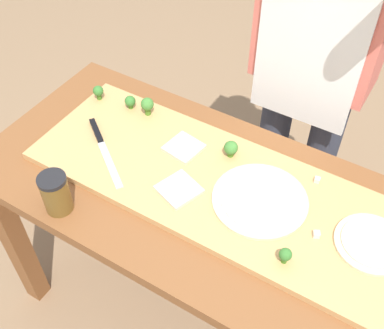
% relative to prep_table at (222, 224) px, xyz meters
% --- Properties ---
extents(ground_plane, '(8.00, 8.00, 0.00)m').
position_rel_prep_table_xyz_m(ground_plane, '(0.00, 0.00, -0.68)').
color(ground_plane, '#896B4C').
extents(prep_table, '(1.56, 0.68, 0.80)m').
position_rel_prep_table_xyz_m(prep_table, '(0.00, 0.00, 0.00)').
color(prep_table, brown).
rests_on(prep_table, ground).
extents(cutting_board, '(1.16, 0.42, 0.02)m').
position_rel_prep_table_xyz_m(cutting_board, '(-0.05, 0.03, 0.14)').
color(cutting_board, tan).
rests_on(cutting_board, prep_table).
extents(chefs_knife, '(0.27, 0.20, 0.02)m').
position_rel_prep_table_xyz_m(chefs_knife, '(-0.44, -0.02, 0.15)').
color(chefs_knife, '#B7BABF').
rests_on(chefs_knife, cutting_board).
extents(pizza_whole_white_garlic, '(0.28, 0.28, 0.02)m').
position_rel_prep_table_xyz_m(pizza_whole_white_garlic, '(0.10, 0.03, 0.15)').
color(pizza_whole_white_garlic, beige).
rests_on(pizza_whole_white_garlic, cutting_board).
extents(pizza_whole_cheese_artichoke, '(0.20, 0.20, 0.02)m').
position_rel_prep_table_xyz_m(pizza_whole_cheese_artichoke, '(0.42, 0.05, 0.15)').
color(pizza_whole_cheese_artichoke, beige).
rests_on(pizza_whole_cheese_artichoke, cutting_board).
extents(pizza_slice_far_right, '(0.14, 0.14, 0.01)m').
position_rel_prep_table_xyz_m(pizza_slice_far_right, '(-0.12, -0.06, 0.15)').
color(pizza_slice_far_right, beige).
rests_on(pizza_slice_far_right, cutting_board).
extents(pizza_slice_far_left, '(0.12, 0.12, 0.01)m').
position_rel_prep_table_xyz_m(pizza_slice_far_left, '(-0.20, 0.10, 0.15)').
color(pizza_slice_far_left, beige).
rests_on(pizza_slice_far_left, cutting_board).
extents(broccoli_floret_back_left, '(0.04, 0.04, 0.06)m').
position_rel_prep_table_xyz_m(broccoli_floret_back_left, '(-0.06, 0.15, 0.18)').
color(broccoli_floret_back_left, '#487A23').
rests_on(broccoli_floret_back_left, cutting_board).
extents(broccoli_floret_center_right, '(0.04, 0.04, 0.05)m').
position_rel_prep_table_xyz_m(broccoli_floret_center_right, '(-0.46, 0.17, 0.17)').
color(broccoli_floret_center_right, '#3F7220').
rests_on(broccoli_floret_center_right, cutting_board).
extents(broccoli_floret_back_mid, '(0.04, 0.04, 0.07)m').
position_rel_prep_table_xyz_m(broccoli_floret_back_mid, '(-0.39, 0.18, 0.19)').
color(broccoli_floret_back_mid, '#487A23').
rests_on(broccoli_floret_back_mid, cutting_board).
extents(broccoli_floret_back_right, '(0.03, 0.03, 0.05)m').
position_rel_prep_table_xyz_m(broccoli_floret_back_right, '(0.24, -0.12, 0.18)').
color(broccoli_floret_back_right, '#3F7220').
rests_on(broccoli_floret_back_right, cutting_board).
extents(broccoli_floret_front_left, '(0.04, 0.04, 0.05)m').
position_rel_prep_table_xyz_m(broccoli_floret_front_left, '(-0.59, 0.16, 0.18)').
color(broccoli_floret_front_left, '#3F7220').
rests_on(broccoli_floret_front_left, cutting_board).
extents(cheese_crumble_a, '(0.02, 0.02, 0.02)m').
position_rel_prep_table_xyz_m(cheese_crumble_a, '(0.21, 0.19, 0.15)').
color(cheese_crumble_a, silver).
rests_on(cheese_crumble_a, cutting_board).
extents(cheese_crumble_c, '(0.02, 0.02, 0.02)m').
position_rel_prep_table_xyz_m(cheese_crumble_c, '(0.28, 0.00, 0.15)').
color(cheese_crumble_c, white).
rests_on(cheese_crumble_c, cutting_board).
extents(sauce_jar, '(0.08, 0.08, 0.13)m').
position_rel_prep_table_xyz_m(sauce_jar, '(-0.39, -0.27, 0.19)').
color(sauce_jar, brown).
rests_on(sauce_jar, prep_table).
extents(cook_center, '(0.54, 0.39, 1.67)m').
position_rel_prep_table_xyz_m(cook_center, '(0.03, 0.56, 0.32)').
color(cook_center, '#333847').
rests_on(cook_center, ground).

